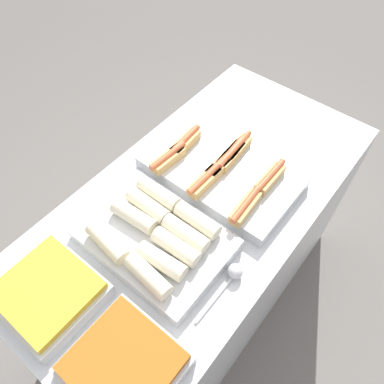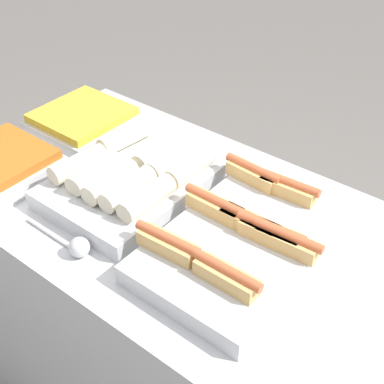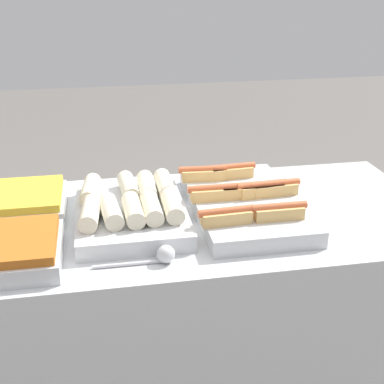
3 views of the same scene
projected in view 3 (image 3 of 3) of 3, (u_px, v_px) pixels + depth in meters
name	position (u px, v px, depth m)	size (l,w,h in m)	color
counter	(205.00, 328.00, 1.83)	(1.44, 0.72, 0.86)	silver
tray_hotdogs	(244.00, 201.00, 1.67)	(0.36, 0.55, 0.10)	silver
tray_wraps	(131.00, 208.00, 1.60)	(0.32, 0.46, 0.10)	silver
tray_side_front	(11.00, 251.00, 1.38)	(0.26, 0.27, 0.07)	silver
tray_side_back	(23.00, 203.00, 1.66)	(0.26, 0.27, 0.07)	silver
serving_spoon_near	(161.00, 256.00, 1.39)	(0.21, 0.05, 0.05)	silver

